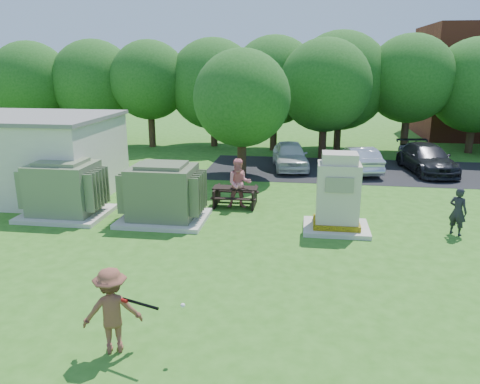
% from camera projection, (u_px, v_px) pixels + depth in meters
% --- Properties ---
extents(ground, '(120.00, 120.00, 0.00)m').
position_uv_depth(ground, '(218.00, 283.00, 11.95)').
color(ground, '#2D6619').
rests_on(ground, ground).
extents(parking_strip, '(20.00, 6.00, 0.01)m').
position_uv_depth(parking_strip, '(402.00, 172.00, 23.85)').
color(parking_strip, '#232326').
rests_on(parking_strip, ground).
extents(transformer_left, '(3.00, 2.40, 2.07)m').
position_uv_depth(transformer_left, '(64.00, 190.00, 16.88)').
color(transformer_left, beige).
rests_on(transformer_left, ground).
extents(transformer_right, '(3.00, 2.40, 2.07)m').
position_uv_depth(transformer_right, '(163.00, 194.00, 16.37)').
color(transformer_right, beige).
rests_on(transformer_right, ground).
extents(generator_cabinet, '(2.16, 1.76, 2.63)m').
position_uv_depth(generator_cabinet, '(338.00, 197.00, 15.40)').
color(generator_cabinet, beige).
rests_on(generator_cabinet, ground).
extents(picnic_table, '(1.73, 1.30, 0.74)m').
position_uv_depth(picnic_table, '(235.00, 194.00, 18.22)').
color(picnic_table, black).
rests_on(picnic_table, ground).
extents(batter, '(1.28, 1.00, 1.73)m').
position_uv_depth(batter, '(112.00, 310.00, 8.94)').
color(batter, brown).
rests_on(batter, ground).
extents(person_by_generator, '(0.68, 0.67, 1.58)m').
position_uv_depth(person_by_generator, '(458.00, 211.00, 15.07)').
color(person_by_generator, black).
rests_on(person_by_generator, ground).
extents(person_at_picnic, '(1.05, 0.89, 1.92)m').
position_uv_depth(person_at_picnic, '(239.00, 183.00, 17.84)').
color(person_at_picnic, '#E47980').
rests_on(person_at_picnic, ground).
extents(car_white, '(2.25, 4.34, 1.41)m').
position_uv_depth(car_white, '(290.00, 155.00, 24.53)').
color(car_white, silver).
rests_on(car_white, ground).
extents(car_silver_a, '(2.18, 4.14, 1.30)m').
position_uv_depth(car_silver_a, '(359.00, 159.00, 23.80)').
color(car_silver_a, silver).
rests_on(car_silver_a, ground).
extents(car_dark, '(2.63, 5.03, 1.39)m').
position_uv_depth(car_dark, '(427.00, 158.00, 23.72)').
color(car_dark, black).
rests_on(car_dark, ground).
extents(batting_equipment, '(1.29, 0.41, 0.17)m').
position_uv_depth(batting_equipment, '(143.00, 303.00, 8.70)').
color(batting_equipment, black).
rests_on(batting_equipment, ground).
extents(tree_row, '(41.30, 13.30, 7.30)m').
position_uv_depth(tree_row, '(303.00, 84.00, 28.22)').
color(tree_row, '#47301E').
rests_on(tree_row, ground).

